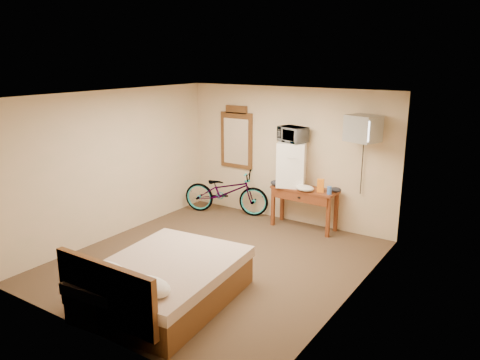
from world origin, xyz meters
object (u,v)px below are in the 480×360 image
at_px(microwave, 293,134).
at_px(desk, 304,196).
at_px(wall_mirror, 236,138).
at_px(bed, 162,282).
at_px(crt_television, 363,129).
at_px(blue_cup, 329,190).
at_px(bicycle, 226,191).
at_px(mini_fridge, 292,164).

bearing_deg(microwave, desk, 5.80).
bearing_deg(desk, wall_mirror, 170.59).
xyz_separation_m(desk, bed, (-0.30, -3.38, -0.32)).
bearing_deg(crt_television, desk, -179.03).
relative_size(crt_television, bed, 0.30).
height_order(microwave, blue_cup, microwave).
bearing_deg(wall_mirror, bicycle, -95.42).
height_order(desk, bed, bed).
xyz_separation_m(wall_mirror, bicycle, (-0.03, -0.32, -1.02)).
xyz_separation_m(desk, crt_television, (0.99, 0.02, 1.29)).
bearing_deg(wall_mirror, desk, -9.41).
xyz_separation_m(blue_cup, bed, (-0.81, -3.30, -0.52)).
xyz_separation_m(blue_cup, bicycle, (-2.16, 0.02, -0.37)).
xyz_separation_m(desk, blue_cup, (0.51, -0.08, 0.21)).
relative_size(wall_mirror, bed, 0.57).
height_order(desk, mini_fridge, mini_fridge).
relative_size(microwave, bed, 0.23).
bearing_deg(mini_fridge, wall_mirror, 171.20).
distance_m(microwave, bicycle, 1.85).
bearing_deg(bicycle, mini_fridge, -103.07).
relative_size(bicycle, bed, 0.79).
bearing_deg(crt_television, mini_fridge, 177.99).
height_order(mini_fridge, bed, mini_fridge).
distance_m(mini_fridge, bed, 3.55).
height_order(crt_television, bicycle, crt_television).
bearing_deg(mini_fridge, blue_cup, -10.00).
bearing_deg(bicycle, blue_cup, -108.58).
relative_size(desk, microwave, 2.43).
relative_size(desk, mini_fridge, 1.48).
xyz_separation_m(mini_fridge, blue_cup, (0.80, -0.14, -0.33)).
xyz_separation_m(microwave, blue_cup, (0.80, -0.14, -0.87)).
bearing_deg(microwave, blue_cup, 8.02).
distance_m(blue_cup, wall_mirror, 2.25).
height_order(blue_cup, crt_television, crt_television).
xyz_separation_m(mini_fridge, crt_television, (1.28, -0.04, 0.75)).
relative_size(desk, blue_cup, 8.71).
distance_m(blue_cup, bicycle, 2.19).
distance_m(desk, wall_mirror, 1.85).
xyz_separation_m(microwave, bicycle, (-1.36, -0.12, -1.24)).
bearing_deg(crt_television, bicycle, -178.44).
bearing_deg(microwave, bed, -72.25).
distance_m(mini_fridge, microwave, 0.54).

